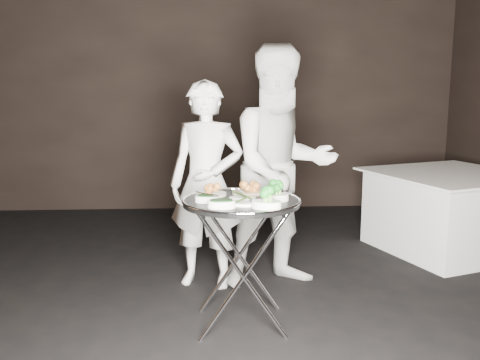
{
  "coord_description": "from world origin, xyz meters",
  "views": [
    {
      "loc": [
        -0.11,
        -3.29,
        1.57
      ],
      "look_at": [
        0.1,
        0.19,
        0.95
      ],
      "focal_mm": 40.0,
      "sensor_mm": 36.0,
      "label": 1
    }
  ],
  "objects": [
    {
      "name": "greens_bowl",
      "position": [
        0.32,
        0.16,
        0.88
      ],
      "size": [
        0.12,
        0.12,
        0.07
      ],
      "rotation": [
        0.0,
        0.0,
        -0.39
      ],
      "color": "white",
      "rests_on": "serving_tray"
    },
    {
      "name": "asparagus_plate_a",
      "position": [
        0.11,
        0.06,
        0.86
      ],
      "size": [
        0.21,
        0.17,
        0.04
      ],
      "rotation": [
        0.0,
        0.0,
        0.4
      ],
      "color": "white",
      "rests_on": "serving_tray"
    },
    {
      "name": "potato_plate_b",
      "position": [
        0.15,
        0.24,
        0.88
      ],
      "size": [
        0.21,
        0.21,
        0.08
      ],
      "rotation": [
        0.0,
        0.0,
        0.1
      ],
      "color": "beige",
      "rests_on": "serving_tray"
    },
    {
      "name": "serving_utensils",
      "position": [
        0.12,
        0.11,
        0.9
      ],
      "size": [
        0.59,
        0.42,
        0.01
      ],
      "color": "silver",
      "rests_on": "serving_tray"
    },
    {
      "name": "waiter_right",
      "position": [
        0.46,
        0.77,
        0.94
      ],
      "size": [
        1.07,
        0.93,
        1.88
      ],
      "primitive_type": "imported",
      "rotation": [
        0.0,
        0.0,
        0.27
      ],
      "color": "silver",
      "rests_on": "floor"
    },
    {
      "name": "broccoli_bowl_a",
      "position": [
        0.31,
        0.0,
        0.88
      ],
      "size": [
        0.21,
        0.18,
        0.07
      ],
      "rotation": [
        0.0,
        0.0,
        0.38
      ],
      "color": "white",
      "rests_on": "serving_tray"
    },
    {
      "name": "floor",
      "position": [
        0.0,
        0.0,
        -0.03
      ],
      "size": [
        6.0,
        7.0,
        0.05
      ],
      "primitive_type": "cube",
      "color": "black",
      "rests_on": "ground"
    },
    {
      "name": "potato_plate_a",
      "position": [
        -0.09,
        0.19,
        0.88
      ],
      "size": [
        0.2,
        0.2,
        0.07
      ],
      "rotation": [
        0.0,
        0.0,
        -0.09
      ],
      "color": "beige",
      "rests_on": "serving_tray"
    },
    {
      "name": "spinach_bowl_a",
      "position": [
        -0.12,
        -0.01,
        0.88
      ],
      "size": [
        0.17,
        0.12,
        0.06
      ],
      "rotation": [
        0.0,
        0.0,
        -0.17
      ],
      "color": "white",
      "rests_on": "serving_tray"
    },
    {
      "name": "tray_stand",
      "position": [
        0.1,
        0.04,
        0.47
      ],
      "size": [
        0.57,
        0.48,
        0.83
      ],
      "rotation": [
        0.0,
        0.0,
        0.02
      ],
      "color": "silver",
      "rests_on": "floor"
    },
    {
      "name": "wall_back",
      "position": [
        0.0,
        3.52,
        1.5
      ],
      "size": [
        6.0,
        0.05,
        3.0
      ],
      "primitive_type": "cube",
      "color": "black",
      "rests_on": "floor"
    },
    {
      "name": "asparagus_plate_b",
      "position": [
        0.08,
        -0.11,
        0.86
      ],
      "size": [
        0.22,
        0.19,
        0.04
      ],
      "rotation": [
        0.0,
        0.0,
        -0.53
      ],
      "color": "white",
      "rests_on": "serving_tray"
    },
    {
      "name": "dining_table",
      "position": [
        2.19,
        1.55,
        0.38
      ],
      "size": [
        1.32,
        1.32,
        0.75
      ],
      "rotation": [
        0.0,
        0.0,
        0.34
      ],
      "color": "white",
      "rests_on": "floor"
    },
    {
      "name": "spinach_bowl_b",
      "position": [
        -0.03,
        -0.18,
        0.88
      ],
      "size": [
        0.17,
        0.11,
        0.07
      ],
      "rotation": [
        0.0,
        0.0,
        -0.04
      ],
      "color": "white",
      "rests_on": "serving_tray"
    },
    {
      "name": "waiter_left",
      "position": [
        -0.13,
        0.81,
        0.81
      ],
      "size": [
        0.67,
        0.54,
        1.61
      ],
      "primitive_type": "imported",
      "rotation": [
        0.0,
        0.0,
        -0.29
      ],
      "color": "silver",
      "rests_on": "floor"
    },
    {
      "name": "broccoli_bowl_b",
      "position": [
        0.23,
        -0.2,
        0.88
      ],
      "size": [
        0.21,
        0.17,
        0.07
      ],
      "rotation": [
        0.0,
        0.0,
        -0.28
      ],
      "color": "white",
      "rests_on": "serving_tray"
    },
    {
      "name": "serving_tray",
      "position": [
        0.1,
        0.04,
        0.84
      ],
      "size": [
        0.76,
        0.76,
        0.04
      ],
      "color": "black",
      "rests_on": "tray_stand"
    }
  ]
}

